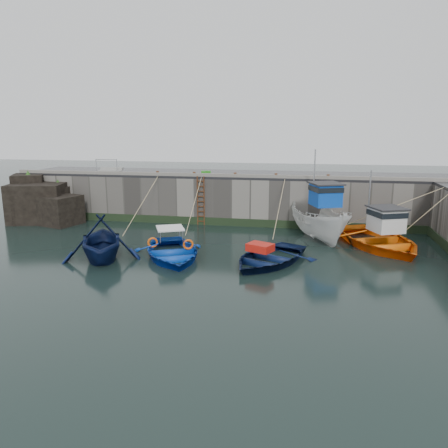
% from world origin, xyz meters
% --- Properties ---
extents(ground, '(120.00, 120.00, 0.00)m').
position_xyz_m(ground, '(0.00, 0.00, 0.00)').
color(ground, black).
rests_on(ground, ground).
extents(quay_back, '(30.00, 5.00, 3.00)m').
position_xyz_m(quay_back, '(0.00, 12.50, 1.50)').
color(quay_back, slate).
rests_on(quay_back, ground).
extents(road_back, '(30.00, 5.00, 0.16)m').
position_xyz_m(road_back, '(0.00, 12.50, 3.08)').
color(road_back, black).
rests_on(road_back, quay_back).
extents(kerb_back, '(30.00, 0.30, 0.20)m').
position_xyz_m(kerb_back, '(0.00, 10.15, 3.26)').
color(kerb_back, slate).
rests_on(kerb_back, road_back).
extents(algae_back, '(30.00, 0.08, 0.50)m').
position_xyz_m(algae_back, '(0.00, 9.96, 0.25)').
color(algae_back, black).
rests_on(algae_back, ground).
extents(rock_outcrop, '(5.85, 4.24, 3.41)m').
position_xyz_m(rock_outcrop, '(-12.92, 9.11, 1.26)').
color(rock_outcrop, black).
rests_on(rock_outcrop, ground).
extents(ladder, '(0.51, 0.08, 3.20)m').
position_xyz_m(ladder, '(-2.00, 9.91, 1.59)').
color(ladder, '#3F1E0F').
rests_on(ladder, ground).
extents(boat_near_white, '(5.58, 5.91, 2.46)m').
position_xyz_m(boat_near_white, '(-5.01, 1.76, 0.00)').
color(boat_near_white, '#091439').
rests_on(boat_near_white, ground).
extents(boat_near_white_rope, '(0.04, 6.30, 3.10)m').
position_xyz_m(boat_near_white_rope, '(-5.01, 7.13, 0.00)').
color(boat_near_white_rope, tan).
rests_on(boat_near_white_rope, ground).
extents(boat_near_blue, '(5.58, 6.34, 1.09)m').
position_xyz_m(boat_near_blue, '(-1.70, 2.55, 0.00)').
color(boat_near_blue, '#0B3BAD').
rests_on(boat_near_blue, ground).
extents(boat_near_blue_rope, '(0.04, 5.59, 3.10)m').
position_xyz_m(boat_near_blue_rope, '(-1.70, 7.53, 0.00)').
color(boat_near_blue_rope, tan).
rests_on(boat_near_blue_rope, ground).
extents(boat_near_navy, '(5.46, 6.17, 1.06)m').
position_xyz_m(boat_near_navy, '(3.07, 2.58, 0.00)').
color(boat_near_navy, '#09163B').
rests_on(boat_near_navy, ground).
extents(boat_near_navy_rope, '(0.04, 5.57, 3.10)m').
position_xyz_m(boat_near_navy_rope, '(3.07, 7.54, 0.00)').
color(boat_near_navy_rope, tan).
rests_on(boat_near_navy_rope, ground).
extents(boat_far_white, '(4.28, 6.56, 5.37)m').
position_xyz_m(boat_far_white, '(5.56, 7.69, 1.01)').
color(boat_far_white, silver).
rests_on(boat_far_white, ground).
extents(boat_far_orange, '(6.77, 7.78, 4.35)m').
position_xyz_m(boat_far_orange, '(8.62, 6.44, 0.43)').
color(boat_far_orange, orange).
rests_on(boat_far_orange, ground).
extents(fish_crate, '(0.70, 0.56, 0.28)m').
position_xyz_m(fish_crate, '(-1.88, 11.00, 3.30)').
color(fish_crate, '#238518').
rests_on(fish_crate, road_back).
extents(railing, '(1.60, 1.05, 1.00)m').
position_xyz_m(railing, '(-8.75, 11.25, 3.36)').
color(railing, '#A5A8AD').
rests_on(railing, road_back).
extents(bollard_a, '(0.18, 0.18, 0.28)m').
position_xyz_m(bollard_a, '(-5.00, 10.25, 3.30)').
color(bollard_a, '#3F1E0F').
rests_on(bollard_a, road_back).
extents(bollard_b, '(0.18, 0.18, 0.28)m').
position_xyz_m(bollard_b, '(-2.50, 10.25, 3.30)').
color(bollard_b, '#3F1E0F').
rests_on(bollard_b, road_back).
extents(bollard_c, '(0.18, 0.18, 0.28)m').
position_xyz_m(bollard_c, '(0.20, 10.25, 3.30)').
color(bollard_c, '#3F1E0F').
rests_on(bollard_c, road_back).
extents(bollard_d, '(0.18, 0.18, 0.28)m').
position_xyz_m(bollard_d, '(2.80, 10.25, 3.30)').
color(bollard_d, '#3F1E0F').
rests_on(bollard_d, road_back).
extents(bollard_e, '(0.18, 0.18, 0.28)m').
position_xyz_m(bollard_e, '(6.00, 10.25, 3.30)').
color(bollard_e, '#3F1E0F').
rests_on(bollard_e, road_back).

